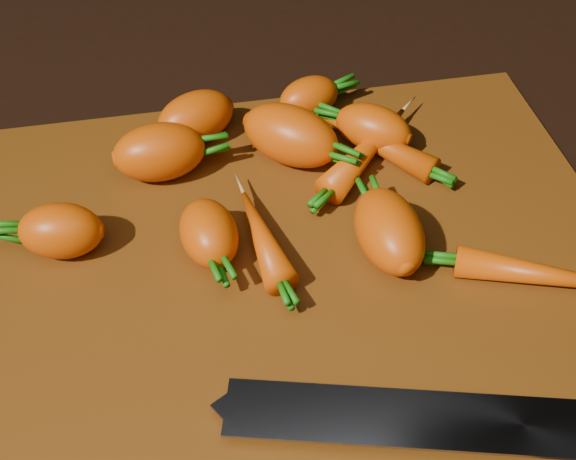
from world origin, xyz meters
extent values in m
cube|color=black|center=(0.00, 0.00, -0.01)|extent=(2.00, 2.00, 0.01)
cube|color=#572D0A|center=(0.00, 0.00, 0.01)|extent=(0.50, 0.40, 0.01)
ellipsoid|color=#DB4D07|center=(-0.09, 0.11, 0.04)|extent=(0.08, 0.05, 0.05)
ellipsoid|color=#DB4D07|center=(-0.16, 0.04, 0.03)|extent=(0.07, 0.05, 0.04)
ellipsoid|color=#DB4D07|center=(0.02, 0.11, 0.04)|extent=(0.10, 0.09, 0.05)
ellipsoid|color=#DB4D07|center=(0.07, -0.01, 0.04)|extent=(0.05, 0.08, 0.05)
ellipsoid|color=#DB4D07|center=(-0.05, 0.15, 0.03)|extent=(0.08, 0.07, 0.04)
ellipsoid|color=#DB4D07|center=(0.05, 0.17, 0.03)|extent=(0.07, 0.05, 0.04)
ellipsoid|color=#DB4D07|center=(0.09, 0.11, 0.03)|extent=(0.08, 0.07, 0.04)
ellipsoid|color=#DB4D07|center=(0.08, 0.10, 0.03)|extent=(0.11, 0.11, 0.03)
ellipsoid|color=#DB4D07|center=(0.17, -0.06, 0.02)|extent=(0.13, 0.08, 0.02)
ellipsoid|color=#DB4D07|center=(-0.02, 0.01, 0.02)|extent=(0.04, 0.10, 0.03)
ellipsoid|color=#DB4D07|center=(0.09, 0.11, 0.02)|extent=(0.10, 0.12, 0.02)
ellipsoid|color=#DB4D07|center=(-0.06, 0.01, 0.03)|extent=(0.05, 0.07, 0.04)
cube|color=gray|center=(-0.07, -0.13, 0.02)|extent=(0.23, 0.10, 0.00)
cube|color=gray|center=(0.05, -0.16, 0.02)|extent=(0.02, 0.04, 0.02)
cube|color=black|center=(0.12, -0.18, 0.02)|extent=(0.13, 0.06, 0.02)
cylinder|color=#B2B2B7|center=(0.10, -0.17, 0.03)|extent=(0.01, 0.01, 0.00)
camera|label=1|loc=(-0.08, -0.40, 0.44)|focal=50.00mm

